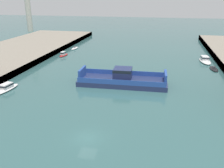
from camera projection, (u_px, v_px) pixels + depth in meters
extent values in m
plane|color=#335B5B|center=(87.00, 138.00, 34.18)|extent=(400.00, 400.00, 0.00)
cube|color=#423D38|center=(8.00, 77.00, 57.21)|extent=(0.30, 140.00, 1.69)
cube|color=navy|center=(123.00, 82.00, 54.68)|extent=(19.93, 7.67, 1.10)
cube|color=#284CA3|center=(125.00, 73.00, 57.50)|extent=(18.93, 0.71, 1.10)
cube|color=#284CA3|center=(120.00, 82.00, 51.09)|extent=(18.93, 0.71, 1.10)
cube|color=navy|center=(123.00, 74.00, 54.03)|extent=(4.06, 4.00, 2.66)
cube|color=black|center=(123.00, 70.00, 53.69)|extent=(4.11, 4.05, 0.60)
cube|color=#284CA3|center=(165.00, 77.00, 52.57)|extent=(0.65, 4.95, 2.20)
cube|color=#284CA3|center=(82.00, 73.00, 55.64)|extent=(0.65, 4.95, 2.20)
ellipsoid|color=white|center=(5.00, 90.00, 50.98)|extent=(3.17, 7.87, 0.51)
cube|color=silver|center=(6.00, 86.00, 51.25)|extent=(1.88, 2.85, 0.92)
cube|color=black|center=(6.00, 85.00, 51.21)|extent=(1.94, 2.93, 0.28)
ellipsoid|color=black|center=(214.00, 69.00, 65.58)|extent=(2.23, 5.57, 0.41)
cube|color=#4C4C51|center=(214.00, 67.00, 65.42)|extent=(0.66, 0.45, 0.50)
ellipsoid|color=red|center=(64.00, 55.00, 80.37)|extent=(2.06, 4.94, 0.40)
cube|color=silver|center=(63.00, 53.00, 79.79)|extent=(1.27, 1.79, 1.09)
cube|color=black|center=(63.00, 53.00, 79.74)|extent=(1.31, 1.84, 0.33)
ellipsoid|color=white|center=(205.00, 61.00, 73.05)|extent=(3.58, 8.43, 0.58)
cube|color=silver|center=(205.00, 58.00, 73.34)|extent=(2.24, 3.04, 1.05)
cube|color=black|center=(205.00, 57.00, 73.29)|extent=(2.31, 3.13, 0.31)
ellipsoid|color=white|center=(75.00, 48.00, 90.79)|extent=(1.75, 5.22, 0.46)
cube|color=#4C4C51|center=(75.00, 47.00, 90.63)|extent=(0.57, 0.42, 0.50)
cylinder|color=beige|center=(28.00, 4.00, 129.92)|extent=(2.93, 2.93, 28.73)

